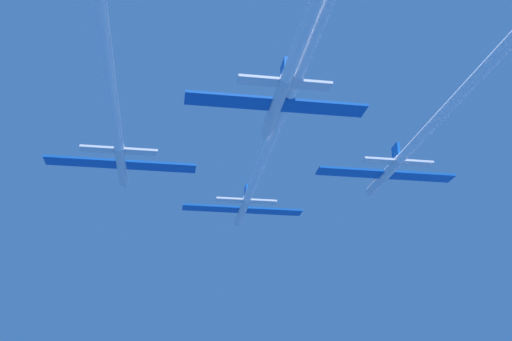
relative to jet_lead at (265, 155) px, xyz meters
The scene contains 3 objects.
jet_lead is the anchor object (origin of this frame).
jet_left_wing 23.22m from the jet_lead, 139.63° to the right, with size 18.73×66.11×3.10m.
jet_right_wing 21.81m from the jet_lead, 38.92° to the right, with size 18.73×61.42×3.10m.
Camera 1 is at (-11.10, -88.82, -29.61)m, focal length 41.95 mm.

